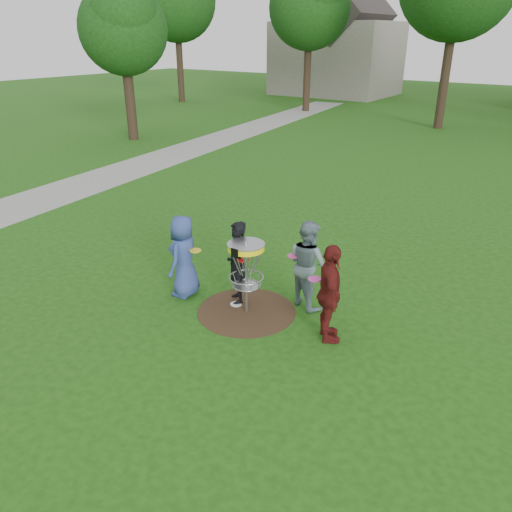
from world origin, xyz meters
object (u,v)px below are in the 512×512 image
Objects in this scene: player_maroon at (330,294)px; player_black at (237,263)px; player_grey at (308,264)px; disc_golf_basket at (246,261)px; player_blue at (184,256)px.

player_black is at bearing 49.23° from player_maroon.
player_grey is 1.20× the size of disc_golf_basket.
player_grey is at bearing 49.21° from disc_golf_basket.
player_blue is at bearing 46.44° from player_grey.
player_blue reaches higher than disc_golf_basket.
player_black is 1.29m from player_grey.
disc_golf_basket is (0.37, -0.23, 0.23)m from player_black.
player_grey is (2.11, 1.00, 0.03)m from player_blue.
player_grey reaches higher than disc_golf_basket.
disc_golf_basket is at bearing 83.17° from player_blue.
player_grey is at bearing 11.16° from player_maroon.
player_grey is 1.19m from player_maroon.
player_black is 0.96× the size of player_grey.
player_black is 0.49m from disc_golf_basket.
player_maroon is at bearing 157.79° from player_grey.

